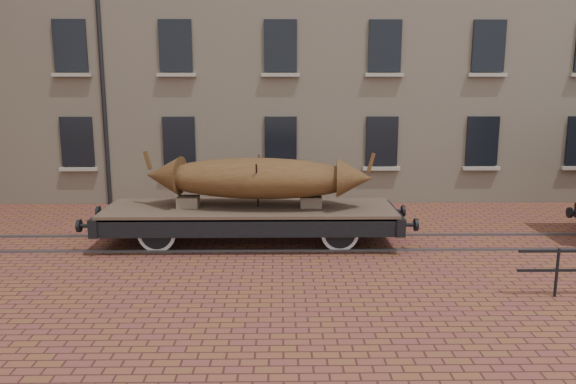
{
  "coord_description": "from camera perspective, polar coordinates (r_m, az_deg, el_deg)",
  "views": [
    {
      "loc": [
        -2.52,
        -14.38,
        4.27
      ],
      "look_at": [
        -2.31,
        0.5,
        1.3
      ],
      "focal_mm": 35.0,
      "sensor_mm": 36.0,
      "label": 1
    }
  ],
  "objects": [
    {
      "name": "ground",
      "position": [
        15.21,
        8.8,
        -5.16
      ],
      "size": [
        90.0,
        90.0,
        0.0
      ],
      "primitive_type": "plane",
      "color": "brown"
    },
    {
      "name": "flatcar_wagon",
      "position": [
        14.81,
        -3.9,
        -2.28
      ],
      "size": [
        8.52,
        2.31,
        1.29
      ],
      "color": "#4E3C31",
      "rests_on": "ground"
    },
    {
      "name": "iron_boat",
      "position": [
        14.6,
        -3.09,
        1.43
      ],
      "size": [
        6.01,
        2.11,
        1.46
      ],
      "color": "brown",
      "rests_on": "flatcar_wagon"
    },
    {
      "name": "rail_track",
      "position": [
        15.2,
        8.8,
        -5.05
      ],
      "size": [
        30.0,
        1.52,
        0.06
      ],
      "color": "#59595E",
      "rests_on": "ground"
    },
    {
      "name": "warehouse_cream",
      "position": [
        25.13,
        12.46,
        17.27
      ],
      "size": [
        40.0,
        10.19,
        14.0
      ],
      "color": "beige",
      "rests_on": "ground"
    }
  ]
}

